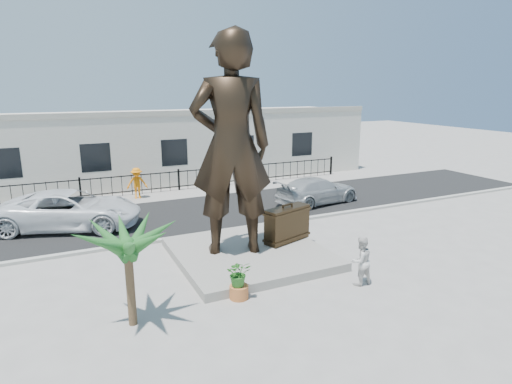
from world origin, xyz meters
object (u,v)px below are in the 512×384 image
(car_white, at_px, (70,210))
(statue, at_px, (231,146))
(suitcase, at_px, (287,224))
(tourist, at_px, (361,261))

(car_white, bearing_deg, statue, -120.58)
(suitcase, distance_m, car_white, 9.65)
(suitcase, bearing_deg, tourist, -99.49)
(statue, relative_size, suitcase, 4.02)
(tourist, height_order, car_white, car_white)
(statue, xyz_separation_m, suitcase, (2.28, 0.03, -3.15))
(suitcase, height_order, car_white, car_white)
(statue, height_order, tourist, statue)
(tourist, bearing_deg, car_white, -52.77)
(suitcase, xyz_separation_m, tourist, (0.53, -3.72, -0.18))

